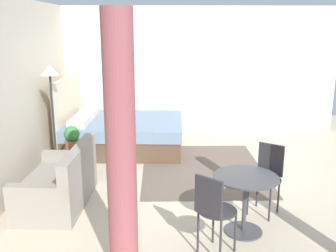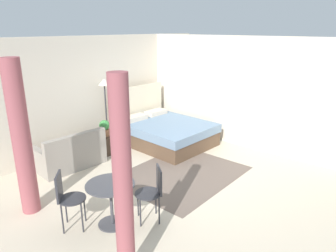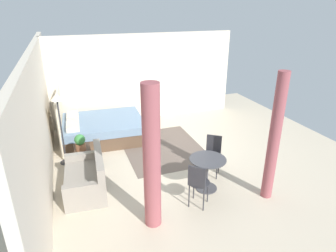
{
  "view_description": "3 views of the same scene",
  "coord_description": "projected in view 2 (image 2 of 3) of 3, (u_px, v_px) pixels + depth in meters",
  "views": [
    {
      "loc": [
        -5.81,
        0.9,
        2.35
      ],
      "look_at": [
        -0.16,
        0.77,
        0.86
      ],
      "focal_mm": 41.57,
      "sensor_mm": 36.0,
      "label": 1
    },
    {
      "loc": [
        -4.33,
        -3.4,
        2.91
      ],
      "look_at": [
        0.51,
        0.73,
        0.88
      ],
      "focal_mm": 33.23,
      "sensor_mm": 36.0,
      "label": 2
    },
    {
      "loc": [
        -6.33,
        2.39,
        3.53
      ],
      "look_at": [
        -0.33,
        0.25,
        0.88
      ],
      "focal_mm": 31.51,
      "sensor_mm": 36.0,
      "label": 3
    }
  ],
  "objects": [
    {
      "name": "wall_right",
      "position": [
        247.0,
        93.0,
        7.61
      ],
      "size": [
        0.12,
        5.93,
        2.72
      ],
      "primitive_type": "cube",
      "color": "beige",
      "rests_on": "ground"
    },
    {
      "name": "floor_lamp",
      "position": [
        105.0,
        92.0,
        7.56
      ],
      "size": [
        0.29,
        0.29,
        1.72
      ],
      "color": "#2D2D33",
      "rests_on": "ground"
    },
    {
      "name": "couch",
      "position": [
        71.0,
        155.0,
        6.71
      ],
      "size": [
        1.43,
        0.86,
        0.8
      ],
      "color": "gray",
      "rests_on": "ground"
    },
    {
      "name": "cafe_chair_near_window",
      "position": [
        153.0,
        189.0,
        4.77
      ],
      "size": [
        0.58,
        0.58,
        0.89
      ],
      "color": "#2D2D33",
      "rests_on": "ground"
    },
    {
      "name": "wall_back",
      "position": [
        85.0,
        94.0,
        7.54
      ],
      "size": [
        8.25,
        0.12,
        2.72
      ],
      "primitive_type": "cube",
      "color": "beige",
      "rests_on": "ground"
    },
    {
      "name": "potted_plant",
      "position": [
        105.0,
        128.0,
        7.31
      ],
      "size": [
        0.24,
        0.24,
        0.38
      ],
      "color": "#935B3D",
      "rests_on": "nightstand"
    },
    {
      "name": "balcony_table",
      "position": [
        111.0,
        196.0,
        4.65
      ],
      "size": [
        0.74,
        0.74,
        0.69
      ],
      "color": "#3F3F44",
      "rests_on": "ground"
    },
    {
      "name": "nightstand",
      "position": [
        110.0,
        144.0,
        7.49
      ],
      "size": [
        0.51,
        0.36,
        0.45
      ],
      "color": "#38281E",
      "rests_on": "ground"
    },
    {
      "name": "curtain_right",
      "position": [
        21.0,
        139.0,
        4.8
      ],
      "size": [
        0.28,
        0.28,
        2.5
      ],
      "color": "#994C51",
      "rests_on": "ground"
    },
    {
      "name": "area_rug",
      "position": [
        182.0,
        174.0,
        6.45
      ],
      "size": [
        2.48,
        1.98,
        0.01
      ],
      "primitive_type": "cube",
      "color": "#66564C",
      "rests_on": "ground"
    },
    {
      "name": "curtain_left",
      "position": [
        123.0,
        188.0,
        3.35
      ],
      "size": [
        0.21,
        0.21,
        2.5
      ],
      "color": "#994C51",
      "rests_on": "ground"
    },
    {
      "name": "bed",
      "position": [
        164.0,
        131.0,
        8.07
      ],
      "size": [
        1.87,
        2.29,
        1.38
      ],
      "color": "brown",
      "rests_on": "ground"
    },
    {
      "name": "cafe_chair_near_couch",
      "position": [
        66.0,
        195.0,
        4.56
      ],
      "size": [
        0.57,
        0.57,
        0.9
      ],
      "color": "#2D2D33",
      "rests_on": "ground"
    },
    {
      "name": "ground_plane",
      "position": [
        179.0,
        182.0,
        6.13
      ],
      "size": [
        8.25,
        8.93,
        0.02
      ],
      "primitive_type": "cube",
      "color": "beige"
    }
  ]
}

